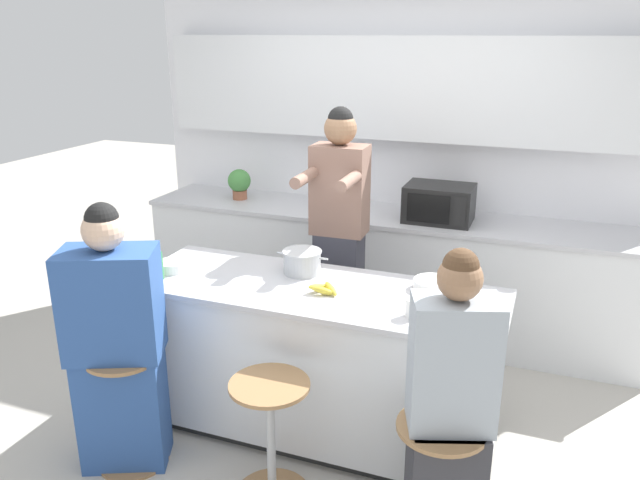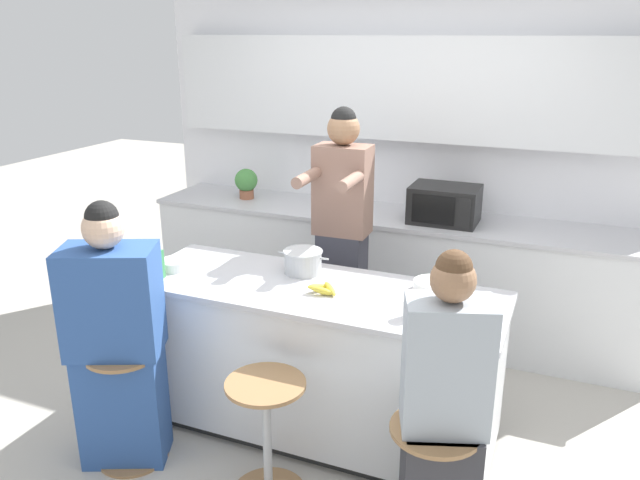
# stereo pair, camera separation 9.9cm
# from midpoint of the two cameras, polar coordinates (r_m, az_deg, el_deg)

# --- Properties ---
(ground_plane) EXTENTS (16.00, 16.00, 0.00)m
(ground_plane) POSITION_cam_midpoint_polar(r_m,az_deg,el_deg) (3.85, -1.17, -16.82)
(ground_plane) COLOR #B2ADA3
(wall_back) EXTENTS (4.08, 0.22, 2.70)m
(wall_back) POSITION_cam_midpoint_polar(r_m,az_deg,el_deg) (4.87, 6.64, 10.34)
(wall_back) COLOR white
(wall_back) RESTS_ON ground_plane
(back_counter) EXTENTS (3.78, 0.65, 0.93)m
(back_counter) POSITION_cam_midpoint_polar(r_m,az_deg,el_deg) (4.86, 5.26, -2.83)
(back_counter) COLOR silver
(back_counter) RESTS_ON ground_plane
(kitchen_island) EXTENTS (2.06, 0.72, 0.90)m
(kitchen_island) POSITION_cam_midpoint_polar(r_m,az_deg,el_deg) (3.60, -1.22, -10.90)
(kitchen_island) COLOR black
(kitchen_island) RESTS_ON ground_plane
(bar_stool_leftmost) EXTENTS (0.39, 0.39, 0.65)m
(bar_stool_leftmost) POSITION_cam_midpoint_polar(r_m,az_deg,el_deg) (3.57, -17.94, -13.92)
(bar_stool_leftmost) COLOR #997047
(bar_stool_leftmost) RESTS_ON ground_plane
(bar_stool_center) EXTENTS (0.39, 0.39, 0.65)m
(bar_stool_center) POSITION_cam_midpoint_polar(r_m,az_deg,el_deg) (3.19, -5.45, -17.25)
(bar_stool_center) COLOR #997047
(bar_stool_center) RESTS_ON ground_plane
(bar_stool_rightmost) EXTENTS (0.39, 0.39, 0.65)m
(bar_stool_rightmost) POSITION_cam_midpoint_polar(r_m,az_deg,el_deg) (2.95, 9.76, -20.86)
(bar_stool_rightmost) COLOR #997047
(bar_stool_rightmost) RESTS_ON ground_plane
(person_cooking) EXTENTS (0.36, 0.54, 1.80)m
(person_cooking) POSITION_cam_midpoint_polar(r_m,az_deg,el_deg) (4.03, 1.04, -0.50)
(person_cooking) COLOR #383842
(person_cooking) RESTS_ON ground_plane
(person_wrapped_blanket) EXTENTS (0.55, 0.45, 1.46)m
(person_wrapped_blanket) POSITION_cam_midpoint_polar(r_m,az_deg,el_deg) (3.42, -18.91, -9.25)
(person_wrapped_blanket) COLOR #2D5193
(person_wrapped_blanket) RESTS_ON ground_plane
(person_seated_near) EXTENTS (0.41, 0.35, 1.44)m
(person_seated_near) POSITION_cam_midpoint_polar(r_m,az_deg,el_deg) (2.79, 10.67, -16.01)
(person_seated_near) COLOR #333338
(person_seated_near) RESTS_ON ground_plane
(cooking_pot) EXTENTS (0.31, 0.23, 0.13)m
(cooking_pot) POSITION_cam_midpoint_polar(r_m,az_deg,el_deg) (3.59, -2.43, -2.00)
(cooking_pot) COLOR #B7BABC
(cooking_pot) RESTS_ON kitchen_island
(fruit_bowl) EXTENTS (0.17, 0.17, 0.06)m
(fruit_bowl) POSITION_cam_midpoint_polar(r_m,az_deg,el_deg) (3.74, -14.10, -2.34)
(fruit_bowl) COLOR white
(fruit_bowl) RESTS_ON kitchen_island
(mixing_bowl_steel) EXTENTS (0.21, 0.21, 0.06)m
(mixing_bowl_steel) POSITION_cam_midpoint_polar(r_m,az_deg,el_deg) (3.42, 9.50, -4.05)
(mixing_bowl_steel) COLOR white
(mixing_bowl_steel) RESTS_ON kitchen_island
(coffee_cup_near) EXTENTS (0.11, 0.08, 0.09)m
(coffee_cup_near) POSITION_cam_midpoint_polar(r_m,az_deg,el_deg) (3.08, 7.67, -6.17)
(coffee_cup_near) COLOR white
(coffee_cup_near) RESTS_ON kitchen_island
(banana_bunch) EXTENTS (0.18, 0.13, 0.06)m
(banana_bunch) POSITION_cam_midpoint_polar(r_m,az_deg,el_deg) (3.32, -0.49, -4.47)
(banana_bunch) COLOR yellow
(banana_bunch) RESTS_ON kitchen_island
(juice_carton) EXTENTS (0.07, 0.07, 0.18)m
(juice_carton) POSITION_cam_midpoint_polar(r_m,az_deg,el_deg) (3.60, -15.67, -2.33)
(juice_carton) COLOR #38844C
(juice_carton) RESTS_ON kitchen_island
(microwave) EXTENTS (0.48, 0.36, 0.26)m
(microwave) POSITION_cam_midpoint_polar(r_m,az_deg,el_deg) (4.55, 10.22, 3.33)
(microwave) COLOR black
(microwave) RESTS_ON back_counter
(potted_plant) EXTENTS (0.19, 0.19, 0.25)m
(potted_plant) POSITION_cam_midpoint_polar(r_m,az_deg,el_deg) (5.13, -7.93, 5.22)
(potted_plant) COLOR #93563D
(potted_plant) RESTS_ON back_counter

